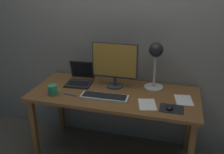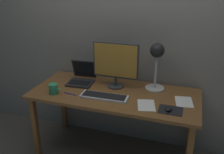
{
  "view_description": "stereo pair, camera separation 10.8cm",
  "coord_description": "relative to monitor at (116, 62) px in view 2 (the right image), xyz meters",
  "views": [
    {
      "loc": [
        0.55,
        -2.09,
        1.79
      ],
      "look_at": [
        -0.01,
        -0.05,
        0.92
      ],
      "focal_mm": 39.94,
      "sensor_mm": 36.0,
      "label": 1
    },
    {
      "loc": [
        0.65,
        -2.06,
        1.79
      ],
      "look_at": [
        -0.01,
        -0.05,
        0.92
      ],
      "focal_mm": 39.94,
      "sensor_mm": 36.0,
      "label": 2
    }
  ],
  "objects": [
    {
      "name": "paper_sheet_by_keyboard",
      "position": [
        0.37,
        -0.29,
        -0.26
      ],
      "size": [
        0.2,
        0.24,
        0.0
      ],
      "primitive_type": "cube",
      "rotation": [
        0.0,
        0.0,
        0.25
      ],
      "color": "white",
      "rests_on": "desk"
    },
    {
      "name": "desk",
      "position": [
        0.03,
        -0.13,
        -0.34
      ],
      "size": [
        1.6,
        0.7,
        0.74
      ],
      "color": "brown",
      "rests_on": "ground"
    },
    {
      "name": "desk_lamp",
      "position": [
        0.38,
        0.07,
        0.06
      ],
      "size": [
        0.19,
        0.19,
        0.47
      ],
      "color": "beige",
      "rests_on": "desk"
    },
    {
      "name": "paper_sheet_near_mouse",
      "position": [
        0.68,
        -0.12,
        -0.26
      ],
      "size": [
        0.18,
        0.23,
        0.0
      ],
      "primitive_type": "cube",
      "rotation": [
        0.0,
        0.0,
        0.16
      ],
      "color": "white",
      "rests_on": "desk"
    },
    {
      "name": "back_wall",
      "position": [
        0.03,
        0.27,
        0.3
      ],
      "size": [
        4.8,
        0.06,
        2.6
      ],
      "primitive_type": "cube",
      "color": "gray",
      "rests_on": "ground"
    },
    {
      "name": "pen",
      "position": [
        -0.36,
        -0.3,
        -0.26
      ],
      "size": [
        0.14,
        0.03,
        0.01
      ],
      "primitive_type": "cylinder",
      "rotation": [
        0.0,
        1.57,
        -0.14
      ],
      "color": "#2633A5",
      "rests_on": "desk"
    },
    {
      "name": "laptop",
      "position": [
        -0.38,
        0.01,
        -0.2
      ],
      "size": [
        0.27,
        0.29,
        0.22
      ],
      "color": "#28282B",
      "rests_on": "desk"
    },
    {
      "name": "coffee_mug",
      "position": [
        -0.52,
        -0.33,
        -0.21
      ],
      "size": [
        0.12,
        0.09,
        0.1
      ],
      "color": "#339966",
      "rests_on": "desk"
    },
    {
      "name": "monitor",
      "position": [
        0.0,
        0.0,
        0.0
      ],
      "size": [
        0.45,
        0.16,
        0.46
      ],
      "color": "#38383A",
      "rests_on": "desk"
    },
    {
      "name": "mousepad",
      "position": [
        0.58,
        -0.31,
        -0.26
      ],
      "size": [
        0.2,
        0.16,
        0.0
      ],
      "primitive_type": "cube",
      "color": "black",
      "rests_on": "desk"
    },
    {
      "name": "mouse",
      "position": [
        0.56,
        -0.32,
        -0.24
      ],
      "size": [
        0.06,
        0.1,
        0.03
      ],
      "primitive_type": "ellipsoid",
      "color": "black",
      "rests_on": "mousepad"
    },
    {
      "name": "keyboard_main",
      "position": [
        -0.03,
        -0.26,
        -0.25
      ],
      "size": [
        0.44,
        0.15,
        0.03
      ],
      "color": "silver",
      "rests_on": "desk"
    },
    {
      "name": "ground_plane",
      "position": [
        0.03,
        -0.13,
        -1.0
      ],
      "size": [
        4.8,
        4.8,
        0.0
      ],
      "primitive_type": "plane",
      "color": "brown",
      "rests_on": "ground"
    }
  ]
}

